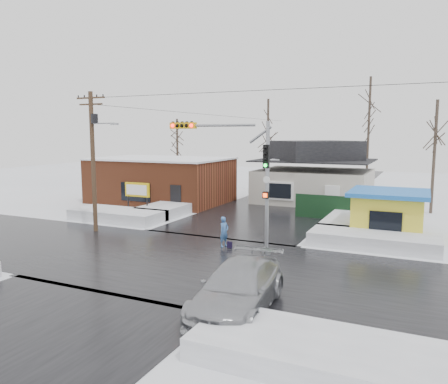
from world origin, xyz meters
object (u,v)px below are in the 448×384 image
at_px(car, 238,289).
at_px(marquee_sign, 137,191).
at_px(traffic_signal, 239,168).
at_px(pedestrian, 224,232).
at_px(utility_pole, 94,153).
at_px(kiosk, 388,213).

bearing_deg(car, marquee_sign, 131.13).
relative_size(traffic_signal, pedestrian, 4.11).
distance_m(utility_pole, marquee_sign, 6.87).
distance_m(kiosk, car, 15.10).
distance_m(utility_pole, car, 16.32).
relative_size(traffic_signal, utility_pole, 0.78).
height_order(traffic_signal, kiosk, traffic_signal).
bearing_deg(car, pedestrian, 113.15).
xyz_separation_m(traffic_signal, marquee_sign, (-11.43, 6.53, -2.62)).
xyz_separation_m(kiosk, car, (-3.90, -14.58, -0.61)).
height_order(kiosk, car, kiosk).
bearing_deg(traffic_signal, kiosk, 44.84).
bearing_deg(kiosk, pedestrian, -141.40).
relative_size(kiosk, car, 0.78).
bearing_deg(pedestrian, utility_pole, 107.73).
distance_m(traffic_signal, car, 8.98).
height_order(marquee_sign, car, marquee_sign).
distance_m(utility_pole, kiosk, 18.95).
bearing_deg(traffic_signal, marquee_sign, 150.28).
bearing_deg(marquee_sign, traffic_signal, -29.72).
height_order(traffic_signal, car, traffic_signal).
bearing_deg(marquee_sign, car, -43.95).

